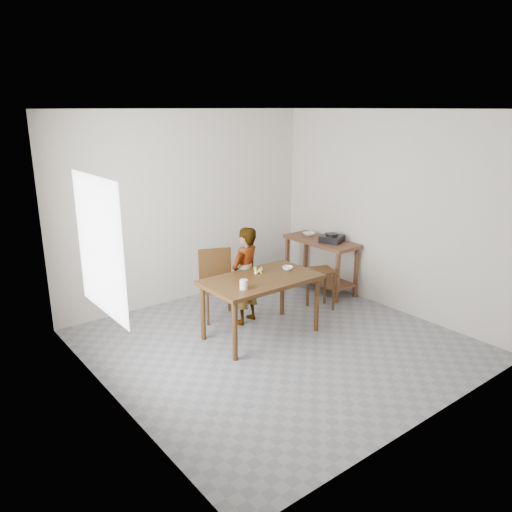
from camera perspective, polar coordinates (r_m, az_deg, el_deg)
floor at (r=6.09m, az=2.35°, el=-10.10°), size 4.00×4.00×0.04m
ceiling at (r=5.44m, az=2.71°, el=16.65°), size 4.00×4.00×0.04m
wall_back at (r=7.22m, az=-7.97°, el=5.57°), size 4.00×0.04×2.70m
wall_front at (r=4.34m, az=20.09°, el=-2.80°), size 4.00×0.04×2.70m
wall_left at (r=4.61m, az=-17.00°, el=-1.39°), size 0.04×4.00×2.70m
wall_right at (r=7.06m, az=15.16°, el=4.89°), size 0.04×4.00×2.70m
window_pane at (r=4.76m, az=-17.48°, el=1.04°), size 0.02×1.10×1.30m
dining_table at (r=6.13m, az=0.58°, el=-5.81°), size 1.40×0.80×0.75m
prep_counter at (r=7.70m, az=7.37°, el=-1.01°), size 0.50×1.20×0.80m
child at (r=6.41m, az=-1.25°, el=-2.27°), size 0.54×0.43×1.28m
dining_chair at (r=6.61m, az=-4.31°, el=-3.40°), size 0.57×0.57×0.91m
stool at (r=7.03m, az=7.40°, el=-3.73°), size 0.41×0.41×0.57m
glass_tumbler at (r=5.61m, az=-1.42°, el=-3.28°), size 0.11×0.11×0.11m
small_bowl at (r=6.30m, az=3.62°, el=-1.39°), size 0.17×0.17×0.04m
banana at (r=6.16m, az=0.31°, el=-1.73°), size 0.17×0.14×0.05m
serving_bowl at (r=7.80m, az=6.06°, el=2.50°), size 0.24×0.24×0.05m
gas_burner at (r=7.47m, az=8.66°, el=1.97°), size 0.39×0.39×0.10m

